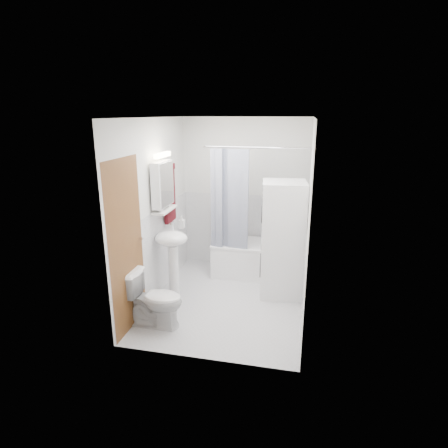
% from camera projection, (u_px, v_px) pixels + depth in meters
% --- Properties ---
extents(floor, '(2.60, 2.60, 0.00)m').
position_uv_depth(floor, '(228.00, 300.00, 5.10)').
color(floor, silver).
rests_on(floor, ground).
extents(room_walls, '(2.60, 2.60, 2.60)m').
position_uv_depth(room_walls, '(228.00, 193.00, 4.68)').
color(room_walls, silver).
rests_on(room_walls, ground).
extents(wainscot, '(1.98, 2.58, 2.58)m').
position_uv_depth(wainscot, '(232.00, 251.00, 5.21)').
color(wainscot, white).
rests_on(wainscot, ground).
extents(door, '(0.05, 2.00, 2.00)m').
position_uv_depth(door, '(141.00, 238.00, 4.50)').
color(door, brown).
rests_on(door, ground).
extents(bathtub, '(1.37, 0.65, 0.52)m').
position_uv_depth(bathtub, '(257.00, 258.00, 5.83)').
color(bathtub, white).
rests_on(bathtub, ground).
extents(tub_spout, '(0.04, 0.12, 0.04)m').
position_uv_depth(tub_spout, '(273.00, 218.00, 5.94)').
color(tub_spout, silver).
rests_on(tub_spout, room_walls).
extents(curtain_rod, '(1.55, 0.02, 0.02)m').
position_uv_depth(curtain_rod, '(258.00, 147.00, 5.09)').
color(curtain_rod, silver).
rests_on(curtain_rod, room_walls).
extents(shower_curtain, '(0.55, 0.02, 1.45)m').
position_uv_depth(shower_curtain, '(229.00, 200.00, 5.39)').
color(shower_curtain, '#141F46').
rests_on(shower_curtain, curtain_rod).
extents(sink, '(0.44, 0.37, 1.04)m').
position_uv_depth(sink, '(172.00, 249.00, 5.01)').
color(sink, white).
rests_on(sink, ground).
extents(medicine_cabinet, '(0.13, 0.50, 0.71)m').
position_uv_depth(medicine_cabinet, '(163.00, 183.00, 4.94)').
color(medicine_cabinet, white).
rests_on(medicine_cabinet, room_walls).
extents(shelf, '(0.18, 0.54, 0.02)m').
position_uv_depth(shelf, '(165.00, 210.00, 5.04)').
color(shelf, silver).
rests_on(shelf, room_walls).
extents(shower_caddy, '(0.22, 0.06, 0.02)m').
position_uv_depth(shower_caddy, '(277.00, 200.00, 5.83)').
color(shower_caddy, silver).
rests_on(shower_caddy, room_walls).
extents(towel, '(0.07, 0.35, 0.84)m').
position_uv_depth(towel, '(169.00, 192.00, 5.30)').
color(towel, '#550E1A').
rests_on(towel, room_walls).
extents(washer_dryer, '(0.63, 0.62, 1.59)m').
position_uv_depth(washer_dryer, '(282.00, 240.00, 5.09)').
color(washer_dryer, white).
rests_on(washer_dryer, ground).
extents(toilet, '(0.68, 0.38, 0.67)m').
position_uv_depth(toilet, '(155.00, 299.00, 4.42)').
color(toilet, white).
rests_on(toilet, ground).
extents(soap_pump, '(0.08, 0.17, 0.08)m').
position_uv_depth(soap_pump, '(182.00, 225.00, 5.21)').
color(soap_pump, gray).
rests_on(soap_pump, sink).
extents(shelf_bottle, '(0.07, 0.18, 0.07)m').
position_uv_depth(shelf_bottle, '(161.00, 209.00, 4.89)').
color(shelf_bottle, gray).
rests_on(shelf_bottle, shelf).
extents(shelf_cup, '(0.10, 0.09, 0.10)m').
position_uv_depth(shelf_cup, '(168.00, 203.00, 5.13)').
color(shelf_cup, gray).
rests_on(shelf_cup, shelf).
extents(shampoo_a, '(0.13, 0.17, 0.13)m').
position_uv_depth(shampoo_a, '(266.00, 195.00, 5.84)').
color(shampoo_a, gray).
rests_on(shampoo_a, shower_caddy).
extents(shampoo_b, '(0.08, 0.21, 0.08)m').
position_uv_depth(shampoo_b, '(274.00, 197.00, 5.83)').
color(shampoo_b, '#295FA5').
rests_on(shampoo_b, shower_caddy).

